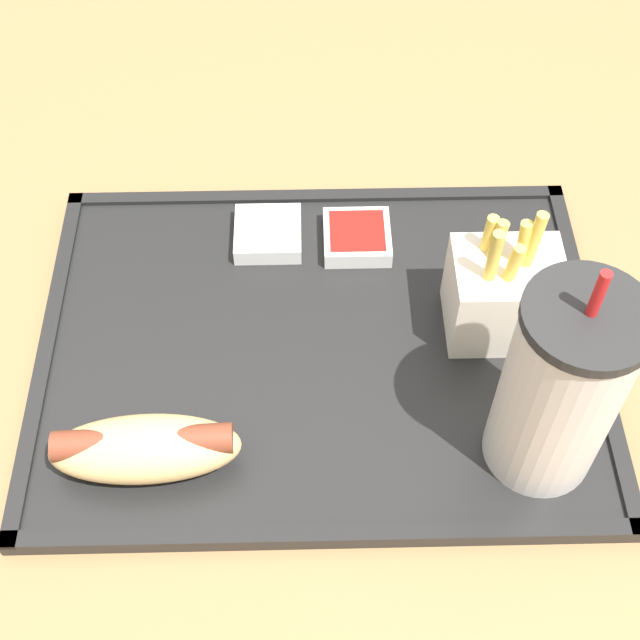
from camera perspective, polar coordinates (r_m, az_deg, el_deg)
name	(u,v)px	position (r m, az deg, el deg)	size (l,w,h in m)	color
ground_plane	(308,629)	(1.40, -0.76, -19.14)	(8.00, 8.00, 0.00)	#4C4742
dining_table	(305,523)	(1.04, -0.99, -12.83)	(1.13, 0.91, 0.76)	olive
food_tray	(320,347)	(0.69, 0.00, -1.71)	(0.43, 0.33, 0.01)	black
soda_cup	(560,388)	(0.59, 15.13, -4.25)	(0.08, 0.08, 0.20)	silver
hot_dog_far	(145,448)	(0.63, -11.15, -8.04)	(0.13, 0.05, 0.04)	#DBB270
fries_carton	(503,293)	(0.68, 11.66, 1.71)	(0.08, 0.07, 0.12)	silver
sauce_cup_mayo	(268,233)	(0.75, -3.35, 5.57)	(0.06, 0.06, 0.02)	silver
sauce_cup_ketchup	(357,237)	(0.75, 2.38, 5.36)	(0.06, 0.06, 0.02)	silver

